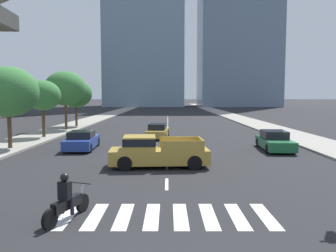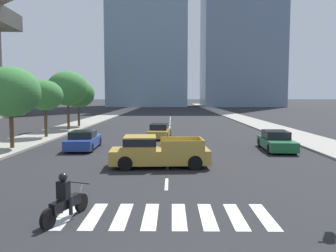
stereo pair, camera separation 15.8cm
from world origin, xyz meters
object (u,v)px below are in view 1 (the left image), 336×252
object	(u,v)px
motorcycle_trailing	(68,202)
street_tree_third	(66,88)
sedan_gold_2	(159,131)
street_tree_second	(44,96)
street_tree_fourth	(77,94)
sedan_blue_0	(83,141)
sedan_green_1	(276,141)
street_tree_nearest	(9,92)
pickup_truck	(155,152)

from	to	relation	value
motorcycle_trailing	street_tree_third	bearing A→B (deg)	36.08
sedan_gold_2	street_tree_second	bearing A→B (deg)	96.94
street_tree_third	street_tree_fourth	distance (m)	4.29
sedan_blue_0	street_tree_second	world-z (taller)	street_tree_second
sedan_green_1	sedan_gold_2	size ratio (longest dim) A/B	1.02
sedan_green_1	sedan_gold_2	bearing A→B (deg)	-126.17
sedan_green_1	street_tree_fourth	xyz separation A→B (m)	(-18.66, 17.65, 3.41)
sedan_blue_0	street_tree_fourth	xyz separation A→B (m)	(-4.99, 17.34, 3.41)
sedan_green_1	street_tree_second	xyz separation A→B (m)	(-18.66, 6.59, 3.22)
motorcycle_trailing	street_tree_third	distance (m)	28.74
sedan_green_1	street_tree_fourth	size ratio (longest dim) A/B	0.88
sedan_blue_0	street_tree_third	bearing A→B (deg)	18.72
motorcycle_trailing	street_tree_nearest	xyz separation A→B (m)	(-8.04, 13.84, 3.51)
street_tree_fourth	sedan_gold_2	bearing A→B (deg)	-46.25
street_tree_second	motorcycle_trailing	bearing A→B (deg)	-68.56
sedan_gold_2	street_tree_second	distance (m)	10.72
pickup_truck	street_tree_second	bearing A→B (deg)	-53.56
pickup_truck	sedan_blue_0	size ratio (longest dim) A/B	1.14
sedan_blue_0	street_tree_nearest	size ratio (longest dim) A/B	0.82
street_tree_second	pickup_truck	bearing A→B (deg)	-50.18
pickup_truck	sedan_blue_0	bearing A→B (deg)	-52.22
motorcycle_trailing	street_tree_nearest	world-z (taller)	street_tree_nearest
sedan_green_1	street_tree_third	distance (m)	23.32
pickup_truck	sedan_gold_2	distance (m)	12.88
motorcycle_trailing	street_tree_fourth	world-z (taller)	street_tree_fourth
street_tree_second	sedan_blue_0	bearing A→B (deg)	-51.55
sedan_blue_0	street_tree_nearest	world-z (taller)	street_tree_nearest
sedan_green_1	sedan_gold_2	world-z (taller)	sedan_green_1
street_tree_third	sedan_gold_2	bearing A→B (deg)	-32.15
sedan_gold_2	street_tree_nearest	distance (m)	12.88
pickup_truck	street_tree_nearest	bearing A→B (deg)	-32.68
pickup_truck	street_tree_third	xyz separation A→B (m)	(-10.40, 19.29, 3.81)
sedan_blue_0	street_tree_fourth	distance (m)	18.37
sedan_green_1	street_tree_third	size ratio (longest dim) A/B	0.76
street_tree_nearest	street_tree_second	distance (m)	6.64
motorcycle_trailing	street_tree_fourth	distance (m)	32.73
pickup_truck	street_tree_fourth	bearing A→B (deg)	-69.54
street_tree_nearest	street_tree_second	bearing A→B (deg)	90.00
street_tree_second	street_tree_fourth	size ratio (longest dim) A/B	0.91
street_tree_nearest	street_tree_fourth	bearing A→B (deg)	90.00
sedan_green_1	street_tree_second	bearing A→B (deg)	-106.05
sedan_blue_0	street_tree_third	world-z (taller)	street_tree_third
sedan_blue_0	street_tree_nearest	xyz separation A→B (m)	(-4.99, -0.36, 3.47)
motorcycle_trailing	sedan_green_1	distance (m)	17.48
sedan_green_1	street_tree_nearest	distance (m)	18.98
sedan_green_1	street_tree_fourth	bearing A→B (deg)	-130.00
street_tree_third	sedan_blue_0	bearing A→B (deg)	-69.15
street_tree_fourth	street_tree_nearest	bearing A→B (deg)	-90.00
sedan_gold_2	street_tree_third	xyz separation A→B (m)	(-10.21, 6.42, 4.02)
street_tree_third	motorcycle_trailing	bearing A→B (deg)	-73.58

